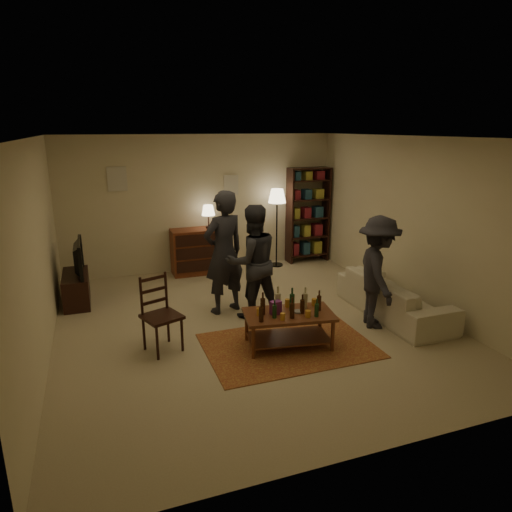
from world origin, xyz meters
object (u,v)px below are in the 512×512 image
coffee_table (288,317)px  person_by_sofa (378,272)px  sofa (394,296)px  person_left (224,253)px  person_right (252,262)px  dining_chair (159,311)px  bookshelf (308,214)px  tv_stand (76,281)px  floor_lamp (277,201)px  dresser (198,250)px

coffee_table → person_by_sofa: bearing=7.3°
sofa → person_left: size_ratio=1.08×
person_right → coffee_table: bearing=90.9°
coffee_table → person_right: size_ratio=0.72×
dining_chair → bookshelf: 4.79m
bookshelf → sofa: bookshelf is taller
tv_stand → sofa: (4.64, -2.20, -0.08)m
floor_lamp → person_by_sofa: bearing=-86.1°
sofa → person_left: person_left is taller
bookshelf → person_right: bookshelf is taller
tv_stand → person_right: (2.57, -1.48, 0.49)m
floor_lamp → person_left: bearing=-130.2°
tv_stand → person_left: person_left is taller
person_right → floor_lamp: bearing=-124.4°
floor_lamp → person_left: person_left is taller
sofa → person_by_sofa: bearing=115.0°
tv_stand → person_by_sofa: bearing=-30.4°
coffee_table → person_by_sofa: person_by_sofa is taller
tv_stand → person_left: (2.22, -1.17, 0.58)m
person_left → person_by_sofa: bearing=128.0°
dining_chair → person_right: 1.66m
floor_lamp → person_right: bearing=-120.1°
tv_stand → floor_lamp: 4.13m
tv_stand → dresser: dresser is taller
coffee_table → sofa: size_ratio=0.60×
sofa → coffee_table: bearing=102.1°
coffee_table → tv_stand: size_ratio=1.18×
dining_chair → person_right: (1.50, 0.63, 0.33)m
coffee_table → person_right: bearing=95.3°
dining_chair → tv_stand: (-1.07, 2.12, -0.15)m
tv_stand → person_left: 2.57m
dining_chair → dresser: 3.26m
bookshelf → tv_stand: bearing=-168.2°
coffee_table → person_left: size_ratio=0.65×
dining_chair → person_left: person_left is taller
sofa → person_left: bearing=66.9°
dining_chair → tv_stand: tv_stand is taller
person_right → person_by_sofa: bearing=144.5°
person_left → tv_stand: bearing=-46.4°
bookshelf → person_right: (-2.12, -2.46, -0.16)m
dining_chair → dresser: bearing=48.0°
floor_lamp → person_right: size_ratio=0.93×
bookshelf → floor_lamp: (-0.77, -0.13, 0.34)m
dining_chair → person_by_sofa: size_ratio=0.62×
coffee_table → floor_lamp: 3.81m
person_left → person_right: size_ratio=1.11×
coffee_table → tv_stand: 3.75m
bookshelf → person_by_sofa: (-0.55, -3.41, -0.21)m
person_left → person_by_sofa: person_left is taller
dining_chair → bookshelf: bearing=19.9°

